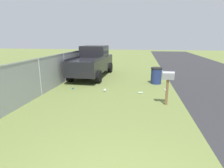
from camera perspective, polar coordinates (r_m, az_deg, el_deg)
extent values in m
cube|color=brown|center=(7.58, 16.80, -2.47)|extent=(0.09, 0.09, 1.05)
cube|color=gray|center=(7.43, 17.15, 2.25)|extent=(0.22, 0.46, 0.22)
cylinder|color=gray|center=(7.41, 17.21, 3.08)|extent=(0.22, 0.46, 0.20)
cube|color=red|center=(7.52, 17.07, 2.91)|extent=(0.02, 0.04, 0.18)
cube|color=black|center=(12.71, -6.20, 6.26)|extent=(5.36, 1.95, 0.90)
cube|color=black|center=(13.23, -5.49, 10.21)|extent=(1.85, 1.71, 0.76)
cube|color=black|center=(13.23, -5.49, 10.21)|extent=(1.80, 1.75, 0.53)
cube|color=black|center=(11.83, -11.82, 7.95)|extent=(2.76, 0.15, 0.12)
cube|color=black|center=(11.30, -3.91, 7.93)|extent=(2.76, 0.15, 0.12)
cylinder|color=black|center=(14.70, -7.56, 5.33)|extent=(0.77, 0.28, 0.76)
cylinder|color=black|center=(14.24, -0.59, 5.17)|extent=(0.77, 0.28, 0.76)
cylinder|color=black|center=(11.48, -13.00, 2.59)|extent=(0.77, 0.28, 0.76)
cylinder|color=black|center=(10.88, -4.22, 2.29)|extent=(0.77, 0.28, 0.76)
cylinder|color=navy|center=(11.00, 13.65, 2.37)|extent=(0.61, 0.61, 0.88)
cylinder|color=black|center=(10.92, 13.80, 4.83)|extent=(0.64, 0.64, 0.08)
cylinder|color=#9EA3A8|center=(9.05, -21.57, 2.08)|extent=(0.07, 0.07, 1.75)
cylinder|color=#9EA3A8|center=(11.45, -14.67, 4.98)|extent=(0.07, 0.07, 1.75)
cylinder|color=#9EA3A8|center=(13.97, -10.17, 6.83)|extent=(0.07, 0.07, 1.75)
cylinder|color=#9EA3A8|center=(16.57, -7.05, 8.08)|extent=(0.07, 0.07, 1.75)
cylinder|color=#9EA3A8|center=(19.20, -4.77, 8.97)|extent=(0.07, 0.07, 1.75)
cylinder|color=#9EA3A8|center=(21.86, -3.03, 9.64)|extent=(0.07, 0.07, 1.75)
cube|color=#9EA3A8|center=(12.61, -12.40, 9.81)|extent=(19.19, 0.04, 0.04)
cube|color=gray|center=(12.70, -12.20, 6.00)|extent=(19.19, 0.01, 1.75)
cylinder|color=white|center=(9.75, 16.25, -1.73)|extent=(0.12, 0.10, 0.08)
cylinder|color=#B2D8BF|center=(8.98, 8.89, -2.71)|extent=(0.12, 0.23, 0.07)
sphere|color=silver|center=(9.18, -2.27, -1.95)|extent=(0.14, 0.14, 0.14)
cylinder|color=blue|center=(9.85, -12.16, -1.36)|extent=(0.12, 0.07, 0.07)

